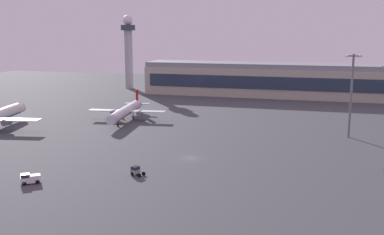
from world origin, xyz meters
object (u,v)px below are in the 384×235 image
at_px(airplane_mid_apron, 127,111).
at_px(baggage_tractor, 30,178).
at_px(pushback_tug, 136,171).
at_px(control_tower, 128,47).
at_px(apron_light_west, 351,90).

relative_size(airplane_mid_apron, baggage_tractor, 8.21).
xyz_separation_m(pushback_tug, baggage_tractor, (-19.87, -11.65, 0.11)).
bearing_deg(airplane_mid_apron, control_tower, -74.51).
bearing_deg(control_tower, pushback_tug, -66.14).
height_order(control_tower, apron_light_west, control_tower).
height_order(airplane_mid_apron, baggage_tractor, airplane_mid_apron).
relative_size(control_tower, airplane_mid_apron, 1.10).
bearing_deg(airplane_mid_apron, pushback_tug, 108.26).
distance_m(airplane_mid_apron, pushback_tug, 65.23).
relative_size(airplane_mid_apron, pushback_tug, 10.58).
distance_m(pushback_tug, apron_light_west, 73.29).
bearing_deg(baggage_tractor, apron_light_west, -83.26).
height_order(pushback_tug, apron_light_west, apron_light_west).
height_order(airplane_mid_apron, apron_light_west, apron_light_west).
distance_m(airplane_mid_apron, baggage_tractor, 71.00).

